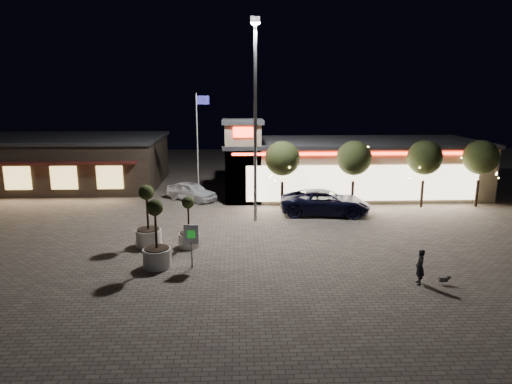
{
  "coord_description": "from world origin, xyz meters",
  "views": [
    {
      "loc": [
        0.89,
        -20.14,
        8.08
      ],
      "look_at": [
        1.96,
        6.0,
        2.31
      ],
      "focal_mm": 32.0,
      "sensor_mm": 36.0,
      "label": 1
    }
  ],
  "objects_px": {
    "planter_left": "(148,227)",
    "planter_mid": "(157,246)",
    "valet_sign": "(191,238)",
    "pedestrian": "(420,267)",
    "pickup_truck": "(325,202)",
    "white_sedan": "(191,191)"
  },
  "relations": [
    {
      "from": "planter_left",
      "to": "planter_mid",
      "type": "height_order",
      "value": "planter_left"
    },
    {
      "from": "planter_mid",
      "to": "valet_sign",
      "type": "distance_m",
      "value": 1.72
    },
    {
      "from": "valet_sign",
      "to": "pedestrian",
      "type": "bearing_deg",
      "value": -12.92
    },
    {
      "from": "pedestrian",
      "to": "planter_mid",
      "type": "bearing_deg",
      "value": -94.09
    },
    {
      "from": "planter_left",
      "to": "valet_sign",
      "type": "distance_m",
      "value": 4.14
    },
    {
      "from": "pedestrian",
      "to": "planter_mid",
      "type": "relative_size",
      "value": 0.47
    },
    {
      "from": "pickup_truck",
      "to": "valet_sign",
      "type": "height_order",
      "value": "valet_sign"
    },
    {
      "from": "pickup_truck",
      "to": "planter_left",
      "type": "distance_m",
      "value": 12.26
    },
    {
      "from": "pickup_truck",
      "to": "pedestrian",
      "type": "height_order",
      "value": "pickup_truck"
    },
    {
      "from": "pedestrian",
      "to": "valet_sign",
      "type": "height_order",
      "value": "valet_sign"
    },
    {
      "from": "pedestrian",
      "to": "valet_sign",
      "type": "xyz_separation_m",
      "value": [
        -9.91,
        2.27,
        0.69
      ]
    },
    {
      "from": "pickup_truck",
      "to": "planter_mid",
      "type": "bearing_deg",
      "value": 140.76
    },
    {
      "from": "pedestrian",
      "to": "planter_mid",
      "type": "xyz_separation_m",
      "value": [
        -11.56,
        2.45,
        0.24
      ]
    },
    {
      "from": "pedestrian",
      "to": "valet_sign",
      "type": "bearing_deg",
      "value": -95.03
    },
    {
      "from": "pickup_truck",
      "to": "planter_mid",
      "type": "xyz_separation_m",
      "value": [
        -9.69,
        -9.07,
        0.18
      ]
    },
    {
      "from": "pickup_truck",
      "to": "planter_left",
      "type": "relative_size",
      "value": 1.79
    },
    {
      "from": "white_sedan",
      "to": "pedestrian",
      "type": "height_order",
      "value": "pedestrian"
    },
    {
      "from": "valet_sign",
      "to": "pickup_truck",
      "type": "bearing_deg",
      "value": 48.96
    },
    {
      "from": "pickup_truck",
      "to": "pedestrian",
      "type": "xyz_separation_m",
      "value": [
        1.87,
        -11.52,
        -0.06
      ]
    },
    {
      "from": "pedestrian",
      "to": "planter_left",
      "type": "xyz_separation_m",
      "value": [
        -12.52,
        5.46,
        0.26
      ]
    },
    {
      "from": "pickup_truck",
      "to": "pedestrian",
      "type": "bearing_deg",
      "value": -163.13
    },
    {
      "from": "pedestrian",
      "to": "planter_mid",
      "type": "distance_m",
      "value": 11.82
    }
  ]
}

